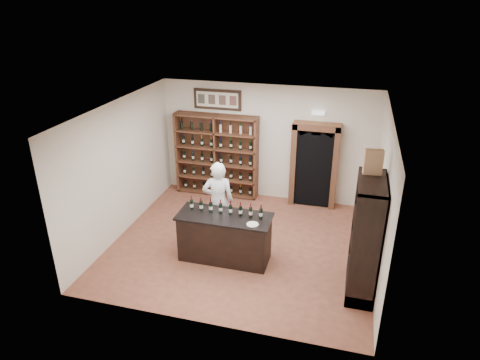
# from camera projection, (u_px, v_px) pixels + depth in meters

# --- Properties ---
(floor) EXTENTS (5.50, 5.50, 0.00)m
(floor) POSITION_uv_depth(u_px,v_px,m) (242.00, 244.00, 9.35)
(floor) COLOR brown
(floor) RESTS_ON ground
(ceiling) EXTENTS (5.50, 5.50, 0.00)m
(ceiling) POSITION_uv_depth(u_px,v_px,m) (242.00, 110.00, 8.13)
(ceiling) COLOR white
(ceiling) RESTS_ON wall_back
(wall_back) EXTENTS (5.50, 0.04, 3.00)m
(wall_back) POSITION_uv_depth(u_px,v_px,m) (267.00, 143.00, 10.94)
(wall_back) COLOR silver
(wall_back) RESTS_ON ground
(wall_left) EXTENTS (0.04, 5.00, 3.00)m
(wall_left) POSITION_uv_depth(u_px,v_px,m) (121.00, 168.00, 9.39)
(wall_left) COLOR silver
(wall_left) RESTS_ON ground
(wall_right) EXTENTS (0.04, 5.00, 3.00)m
(wall_right) POSITION_uv_depth(u_px,v_px,m) (382.00, 197.00, 8.08)
(wall_right) COLOR silver
(wall_right) RESTS_ON ground
(wine_shelf) EXTENTS (2.20, 0.38, 2.20)m
(wine_shelf) POSITION_uv_depth(u_px,v_px,m) (217.00, 155.00, 11.27)
(wine_shelf) COLOR #58311E
(wine_shelf) RESTS_ON ground
(framed_picture) EXTENTS (1.25, 0.04, 0.52)m
(framed_picture) POSITION_uv_depth(u_px,v_px,m) (217.00, 99.00, 10.79)
(framed_picture) COLOR black
(framed_picture) RESTS_ON wall_back
(arched_doorway) EXTENTS (1.17, 0.35, 2.17)m
(arched_doorway) POSITION_uv_depth(u_px,v_px,m) (314.00, 163.00, 10.64)
(arched_doorway) COLOR black
(arched_doorway) RESTS_ON ground
(emergency_light) EXTENTS (0.30, 0.10, 0.10)m
(emergency_light) POSITION_uv_depth(u_px,v_px,m) (318.00, 113.00, 10.21)
(emergency_light) COLOR white
(emergency_light) RESTS_ON wall_back
(tasting_counter) EXTENTS (1.88, 0.78, 1.00)m
(tasting_counter) POSITION_uv_depth(u_px,v_px,m) (225.00, 237.00, 8.67)
(tasting_counter) COLOR black
(tasting_counter) RESTS_ON ground
(counter_bottle_0) EXTENTS (0.07, 0.07, 0.30)m
(counter_bottle_0) POSITION_uv_depth(u_px,v_px,m) (192.00, 204.00, 8.66)
(counter_bottle_0) COLOR black
(counter_bottle_0) RESTS_ON tasting_counter
(counter_bottle_1) EXTENTS (0.07, 0.07, 0.30)m
(counter_bottle_1) POSITION_uv_depth(u_px,v_px,m) (201.00, 206.00, 8.61)
(counter_bottle_1) COLOR black
(counter_bottle_1) RESTS_ON tasting_counter
(counter_bottle_2) EXTENTS (0.07, 0.07, 0.30)m
(counter_bottle_2) POSITION_uv_depth(u_px,v_px,m) (211.00, 207.00, 8.57)
(counter_bottle_2) COLOR black
(counter_bottle_2) RESTS_ON tasting_counter
(counter_bottle_3) EXTENTS (0.07, 0.07, 0.30)m
(counter_bottle_3) POSITION_uv_depth(u_px,v_px,m) (221.00, 208.00, 8.52)
(counter_bottle_3) COLOR black
(counter_bottle_3) RESTS_ON tasting_counter
(counter_bottle_4) EXTENTS (0.07, 0.07, 0.30)m
(counter_bottle_4) POSITION_uv_depth(u_px,v_px,m) (230.00, 209.00, 8.47)
(counter_bottle_4) COLOR black
(counter_bottle_4) RESTS_ON tasting_counter
(counter_bottle_5) EXTENTS (0.07, 0.07, 0.30)m
(counter_bottle_5) POSITION_uv_depth(u_px,v_px,m) (240.00, 211.00, 8.42)
(counter_bottle_5) COLOR black
(counter_bottle_5) RESTS_ON tasting_counter
(counter_bottle_6) EXTENTS (0.07, 0.07, 0.30)m
(counter_bottle_6) POSITION_uv_depth(u_px,v_px,m) (251.00, 212.00, 8.37)
(counter_bottle_6) COLOR black
(counter_bottle_6) RESTS_ON tasting_counter
(counter_bottle_7) EXTENTS (0.07, 0.07, 0.30)m
(counter_bottle_7) POSITION_uv_depth(u_px,v_px,m) (261.00, 213.00, 8.32)
(counter_bottle_7) COLOR black
(counter_bottle_7) RESTS_ON tasting_counter
(side_cabinet) EXTENTS (0.48, 1.20, 2.20)m
(side_cabinet) POSITION_uv_depth(u_px,v_px,m) (365.00, 255.00, 7.65)
(side_cabinet) COLOR black
(side_cabinet) RESTS_ON ground
(shopkeeper) EXTENTS (0.76, 0.60, 1.83)m
(shopkeeper) POSITION_uv_depth(u_px,v_px,m) (218.00, 202.00, 9.20)
(shopkeeper) COLOR white
(shopkeeper) RESTS_ON ground
(plate) EXTENTS (0.23, 0.23, 0.02)m
(plate) POSITION_uv_depth(u_px,v_px,m) (253.00, 224.00, 8.12)
(plate) COLOR beige
(plate) RESTS_ON tasting_counter
(wine_crate) EXTENTS (0.33, 0.17, 0.44)m
(wine_crate) POSITION_uv_depth(u_px,v_px,m) (373.00, 162.00, 7.25)
(wine_crate) COLOR tan
(wine_crate) RESTS_ON side_cabinet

